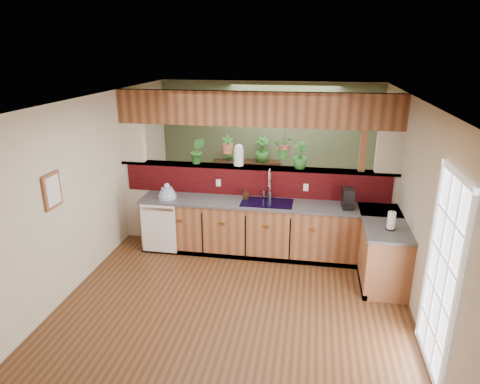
% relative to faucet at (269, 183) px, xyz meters
% --- Properties ---
extents(ground, '(4.60, 7.00, 0.01)m').
position_rel_faucet_xyz_m(ground, '(-0.27, -1.13, -1.18)').
color(ground, '#502E18').
rests_on(ground, ground).
extents(ceiling, '(4.60, 7.00, 0.01)m').
position_rel_faucet_xyz_m(ceiling, '(-0.27, -1.13, 1.42)').
color(ceiling, brown).
rests_on(ceiling, ground).
extents(wall_back, '(4.60, 0.02, 2.60)m').
position_rel_faucet_xyz_m(wall_back, '(-0.27, 2.37, 0.12)').
color(wall_back, beige).
rests_on(wall_back, ground).
extents(wall_left, '(0.02, 7.00, 2.60)m').
position_rel_faucet_xyz_m(wall_left, '(-2.57, -1.13, 0.12)').
color(wall_left, beige).
rests_on(wall_left, ground).
extents(wall_right, '(0.02, 7.00, 2.60)m').
position_rel_faucet_xyz_m(wall_right, '(2.03, -1.13, 0.12)').
color(wall_right, beige).
rests_on(wall_right, ground).
extents(pass_through_partition, '(4.60, 0.21, 2.60)m').
position_rel_faucet_xyz_m(pass_through_partition, '(-0.24, 0.22, 0.01)').
color(pass_through_partition, beige).
rests_on(pass_through_partition, ground).
extents(pass_through_ledge, '(4.60, 0.21, 0.04)m').
position_rel_faucet_xyz_m(pass_through_ledge, '(-0.27, 0.22, 0.19)').
color(pass_through_ledge, brown).
rests_on(pass_through_ledge, ground).
extents(header_beam, '(4.60, 0.15, 0.55)m').
position_rel_faucet_xyz_m(header_beam, '(-0.27, 0.22, 1.14)').
color(header_beam, brown).
rests_on(header_beam, ground).
extents(sage_backwall, '(4.55, 0.02, 2.55)m').
position_rel_faucet_xyz_m(sage_backwall, '(-0.27, 2.35, 0.12)').
color(sage_backwall, '#4E5D3F').
rests_on(sage_backwall, ground).
extents(countertop, '(4.14, 1.52, 0.90)m').
position_rel_faucet_xyz_m(countertop, '(0.57, -0.26, -0.73)').
color(countertop, brown).
rests_on(countertop, ground).
extents(dishwasher, '(0.58, 0.03, 0.82)m').
position_rel_faucet_xyz_m(dishwasher, '(-1.75, -0.46, -0.73)').
color(dishwasher, white).
rests_on(dishwasher, ground).
extents(navy_sink, '(0.82, 0.50, 0.18)m').
position_rel_faucet_xyz_m(navy_sink, '(-0.02, -0.15, -0.36)').
color(navy_sink, black).
rests_on(navy_sink, countertop).
extents(french_door, '(0.06, 1.02, 2.16)m').
position_rel_faucet_xyz_m(french_door, '(2.00, -2.43, -0.13)').
color(french_door, white).
rests_on(french_door, ground).
extents(framed_print, '(0.04, 0.35, 0.45)m').
position_rel_faucet_xyz_m(framed_print, '(-2.54, -1.93, 0.37)').
color(framed_print, brown).
rests_on(framed_print, wall_left).
extents(faucet, '(0.23, 0.23, 0.53)m').
position_rel_faucet_xyz_m(faucet, '(0.00, 0.00, 0.00)').
color(faucet, '#B7B7B2').
rests_on(faucet, countertop).
extents(dish_stack, '(0.30, 0.30, 0.26)m').
position_rel_faucet_xyz_m(dish_stack, '(-1.65, -0.21, -0.20)').
color(dish_stack, '#A4B0D5').
rests_on(dish_stack, countertop).
extents(soap_dispenser, '(0.10, 0.11, 0.19)m').
position_rel_faucet_xyz_m(soap_dispenser, '(-0.38, -0.03, -0.19)').
color(soap_dispenser, '#392414').
rests_on(soap_dispenser, countertop).
extents(coffee_maker, '(0.17, 0.28, 0.31)m').
position_rel_faucet_xyz_m(coffee_maker, '(1.23, -0.17, -0.14)').
color(coffee_maker, black).
rests_on(coffee_maker, countertop).
extents(paper_towel, '(0.13, 0.13, 0.27)m').
position_rel_faucet_xyz_m(paper_towel, '(1.76, -0.92, -0.16)').
color(paper_towel, black).
rests_on(paper_towel, countertop).
extents(glass_jar, '(0.16, 0.16, 0.36)m').
position_rel_faucet_xyz_m(glass_jar, '(-0.54, 0.22, 0.39)').
color(glass_jar, silver).
rests_on(glass_jar, pass_through_ledge).
extents(ledge_plant_left, '(0.26, 0.22, 0.44)m').
position_rel_faucet_xyz_m(ledge_plant_left, '(-1.24, 0.22, 0.43)').
color(ledge_plant_left, '#276824').
rests_on(ledge_plant_left, pass_through_ledge).
extents(ledge_plant_right, '(0.32, 0.32, 0.44)m').
position_rel_faucet_xyz_m(ledge_plant_right, '(0.47, 0.22, 0.43)').
color(ledge_plant_right, '#276824').
rests_on(ledge_plant_right, pass_through_ledge).
extents(hanging_plant_a, '(0.23, 0.20, 0.48)m').
position_rel_faucet_xyz_m(hanging_plant_a, '(-0.72, 0.22, 0.64)').
color(hanging_plant_a, brown).
rests_on(hanging_plant_a, header_beam).
extents(hanging_plant_b, '(0.35, 0.32, 0.46)m').
position_rel_faucet_xyz_m(hanging_plant_b, '(0.21, 0.22, 0.69)').
color(hanging_plant_b, brown).
rests_on(hanging_plant_b, header_beam).
extents(shelving_console, '(1.45, 0.60, 0.94)m').
position_rel_faucet_xyz_m(shelving_console, '(-0.70, 2.12, -0.68)').
color(shelving_console, black).
rests_on(shelving_console, ground).
extents(shelf_plant_a, '(0.28, 0.23, 0.45)m').
position_rel_faucet_xyz_m(shelf_plant_a, '(-1.08, 2.12, 0.01)').
color(shelf_plant_a, '#276824').
rests_on(shelf_plant_a, shelving_console).
extents(shelf_plant_b, '(0.31, 0.31, 0.53)m').
position_rel_faucet_xyz_m(shelf_plant_b, '(-0.38, 2.12, 0.05)').
color(shelf_plant_b, '#276824').
rests_on(shelf_plant_b, shelving_console).
extents(floor_plant, '(0.69, 0.62, 0.70)m').
position_rel_faucet_xyz_m(floor_plant, '(0.94, 1.52, -0.83)').
color(floor_plant, '#276824').
rests_on(floor_plant, ground).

